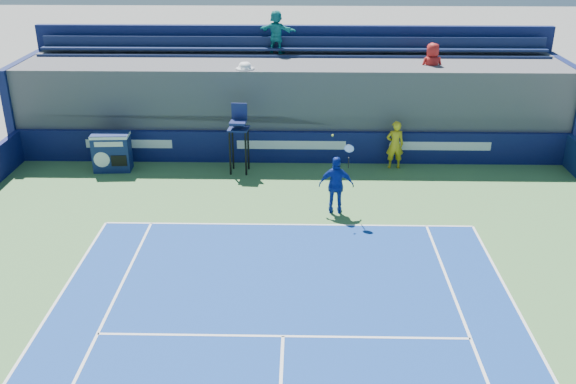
{
  "coord_description": "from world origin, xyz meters",
  "views": [
    {
      "loc": [
        0.36,
        -5.24,
        8.61
      ],
      "look_at": [
        0.0,
        11.5,
        1.25
      ],
      "focal_mm": 40.0,
      "sensor_mm": 36.0,
      "label": 1
    }
  ],
  "objects_px": {
    "ball_person": "(395,145)",
    "umpire_chair": "(239,131)",
    "match_clock": "(112,151)",
    "tennis_player": "(336,185)"
  },
  "relations": [
    {
      "from": "ball_person",
      "to": "tennis_player",
      "type": "bearing_deg",
      "value": 55.26
    },
    {
      "from": "tennis_player",
      "to": "match_clock",
      "type": "bearing_deg",
      "value": 156.81
    },
    {
      "from": "match_clock",
      "to": "tennis_player",
      "type": "distance_m",
      "value": 8.55
    },
    {
      "from": "match_clock",
      "to": "tennis_player",
      "type": "height_order",
      "value": "tennis_player"
    },
    {
      "from": "umpire_chair",
      "to": "ball_person",
      "type": "bearing_deg",
      "value": 5.02
    },
    {
      "from": "match_clock",
      "to": "umpire_chair",
      "type": "height_order",
      "value": "umpire_chair"
    },
    {
      "from": "match_clock",
      "to": "tennis_player",
      "type": "relative_size",
      "value": 0.54
    },
    {
      "from": "ball_person",
      "to": "umpire_chair",
      "type": "bearing_deg",
      "value": 1.18
    },
    {
      "from": "ball_person",
      "to": "umpire_chair",
      "type": "height_order",
      "value": "umpire_chair"
    },
    {
      "from": "umpire_chair",
      "to": "tennis_player",
      "type": "bearing_deg",
      "value": -45.44
    }
  ]
}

